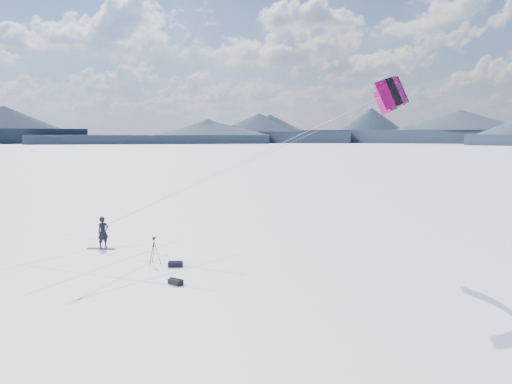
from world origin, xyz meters
The scene contains 9 objects.
ground centered at (0.00, 0.00, 0.00)m, with size 1800.00×1800.00×0.00m, color white.
horizon_hills centered at (0.00, 0.00, 4.87)m, with size 704.00×705.94×10.90m.
snow_tracks centered at (0.33, 0.01, 0.00)m, with size 17.62×10.25×0.01m.
snowkiter centered at (-3.28, 1.40, 0.00)m, with size 0.68×0.45×1.87m, color black.
snowboard centered at (-3.15, 1.07, 0.02)m, with size 1.66×0.31×0.04m, color #82234D.
tripod centered at (1.88, -0.17, 0.93)m, with size 0.65×0.59×1.45m.
gear_bag_a centered at (3.14, -0.05, 0.14)m, with size 0.80×0.65×0.33m.
gear_bag_b centered at (4.98, -2.46, 0.13)m, with size 0.71×0.40×0.31m.
power_kite centered at (12.46, 5.66, 8.67)m, with size 17.00×7.08×8.30m.
Camera 1 is at (18.45, -19.95, 6.78)m, focal length 35.00 mm.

